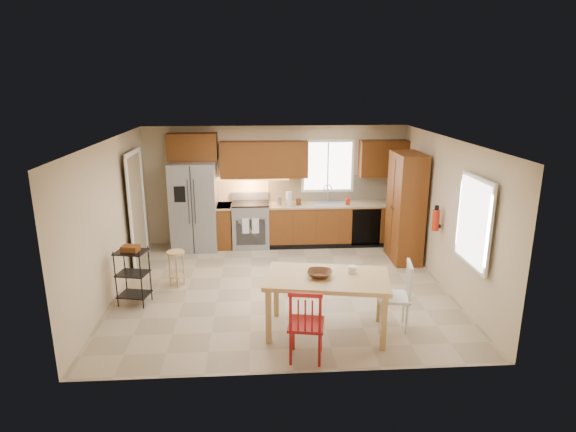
% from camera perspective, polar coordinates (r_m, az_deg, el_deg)
% --- Properties ---
extents(floor, '(5.50, 5.50, 0.00)m').
position_cam_1_polar(floor, '(8.27, -0.64, -8.46)').
color(floor, tan).
rests_on(floor, ground).
extents(ceiling, '(5.50, 5.00, 0.02)m').
position_cam_1_polar(ceiling, '(7.60, -0.70, 9.00)').
color(ceiling, silver).
rests_on(ceiling, ground).
extents(wall_back, '(5.50, 0.02, 2.50)m').
position_cam_1_polar(wall_back, '(10.27, -1.43, 3.70)').
color(wall_back, '#CCB793').
rests_on(wall_back, ground).
extents(wall_front, '(5.50, 0.02, 2.50)m').
position_cam_1_polar(wall_front, '(5.49, 0.75, -7.23)').
color(wall_front, '#CCB793').
rests_on(wall_front, ground).
extents(wall_left, '(0.02, 5.00, 2.50)m').
position_cam_1_polar(wall_left, '(8.18, -20.29, -0.44)').
color(wall_left, '#CCB793').
rests_on(wall_left, ground).
extents(wall_right, '(0.02, 5.00, 2.50)m').
position_cam_1_polar(wall_right, '(8.44, 18.31, 0.24)').
color(wall_right, '#CCB793').
rests_on(wall_right, ground).
extents(refrigerator, '(0.92, 0.75, 1.82)m').
position_cam_1_polar(refrigerator, '(10.06, -11.05, 1.16)').
color(refrigerator, gray).
rests_on(refrigerator, floor).
extents(range_stove, '(0.76, 0.63, 0.92)m').
position_cam_1_polar(range_stove, '(10.15, -4.43, -1.09)').
color(range_stove, gray).
rests_on(range_stove, floor).
extents(base_cabinet_narrow, '(0.30, 0.60, 0.90)m').
position_cam_1_polar(base_cabinet_narrow, '(10.19, -7.52, -1.17)').
color(base_cabinet_narrow, brown).
rests_on(base_cabinet_narrow, floor).
extents(base_cabinet_run, '(2.92, 0.60, 0.90)m').
position_cam_1_polar(base_cabinet_run, '(10.31, 5.86, -0.92)').
color(base_cabinet_run, brown).
rests_on(base_cabinet_run, floor).
extents(dishwasher, '(0.60, 0.02, 0.78)m').
position_cam_1_polar(dishwasher, '(10.14, 9.24, -1.33)').
color(dishwasher, black).
rests_on(dishwasher, floor).
extents(backsplash, '(2.92, 0.03, 0.55)m').
position_cam_1_polar(backsplash, '(10.40, 5.71, 3.36)').
color(backsplash, beige).
rests_on(backsplash, wall_back).
extents(upper_over_fridge, '(1.00, 0.35, 0.55)m').
position_cam_1_polar(upper_over_fridge, '(10.03, -11.27, 8.04)').
color(upper_over_fridge, '#562E0E').
rests_on(upper_over_fridge, wall_back).
extents(upper_left_block, '(1.80, 0.35, 0.75)m').
position_cam_1_polar(upper_left_block, '(9.98, -2.85, 6.69)').
color(upper_left_block, '#562E0E').
rests_on(upper_left_block, wall_back).
extents(upper_right_block, '(1.00, 0.35, 0.75)m').
position_cam_1_polar(upper_right_block, '(10.33, 11.25, 6.72)').
color(upper_right_block, '#562E0E').
rests_on(upper_right_block, wall_back).
extents(window_back, '(1.12, 0.04, 1.12)m').
position_cam_1_polar(window_back, '(10.28, 4.74, 5.93)').
color(window_back, white).
rests_on(window_back, wall_back).
extents(sink, '(0.62, 0.46, 0.16)m').
position_cam_1_polar(sink, '(10.17, 4.86, 1.27)').
color(sink, gray).
rests_on(sink, base_cabinet_run).
extents(undercab_glow, '(1.60, 0.30, 0.01)m').
position_cam_1_polar(undercab_glow, '(10.03, -4.54, 4.41)').
color(undercab_glow, '#FFBF66').
rests_on(undercab_glow, wall_back).
extents(soap_bottle, '(0.09, 0.09, 0.19)m').
position_cam_1_polar(soap_bottle, '(10.10, 7.10, 1.90)').
color(soap_bottle, '#B8250C').
rests_on(soap_bottle, base_cabinet_run).
extents(paper_towel, '(0.12, 0.12, 0.28)m').
position_cam_1_polar(paper_towel, '(9.99, 0.10, 2.12)').
color(paper_towel, silver).
rests_on(paper_towel, base_cabinet_run).
extents(canister_steel, '(0.11, 0.11, 0.18)m').
position_cam_1_polar(canister_steel, '(9.99, -1.05, 1.83)').
color(canister_steel, gray).
rests_on(canister_steel, base_cabinet_run).
extents(canister_wood, '(0.10, 0.10, 0.14)m').
position_cam_1_polar(canister_wood, '(9.99, 1.25, 1.71)').
color(canister_wood, '#4C2814').
rests_on(canister_wood, base_cabinet_run).
extents(pantry, '(0.50, 0.95, 2.10)m').
position_cam_1_polar(pantry, '(9.48, 13.77, 0.97)').
color(pantry, brown).
rests_on(pantry, floor).
extents(fire_extinguisher, '(0.12, 0.12, 0.36)m').
position_cam_1_polar(fire_extinguisher, '(8.57, 17.12, -0.48)').
color(fire_extinguisher, '#B8250C').
rests_on(fire_extinguisher, wall_right).
extents(window_right, '(0.04, 1.02, 1.32)m').
position_cam_1_polar(window_right, '(7.35, 21.20, -0.66)').
color(window_right, white).
rests_on(window_right, wall_right).
extents(doorway, '(0.04, 0.95, 2.10)m').
position_cam_1_polar(doorway, '(9.42, -17.56, 0.59)').
color(doorway, '#8C7A59').
rests_on(doorway, wall_left).
extents(dining_table, '(1.81, 1.22, 0.81)m').
position_cam_1_polar(dining_table, '(6.78, 4.59, -10.44)').
color(dining_table, tan).
rests_on(dining_table, floor).
extents(chair_red, '(0.53, 0.53, 0.98)m').
position_cam_1_polar(chair_red, '(6.13, 2.18, -12.54)').
color(chair_red, maroon).
rests_on(chair_red, floor).
extents(chair_white, '(0.53, 0.53, 0.98)m').
position_cam_1_polar(chair_white, '(6.98, 12.39, -9.22)').
color(chair_white, silver).
rests_on(chair_white, floor).
extents(table_bowl, '(0.39, 0.39, 0.08)m').
position_cam_1_polar(table_bowl, '(6.59, 3.77, -7.23)').
color(table_bowl, '#4C2814').
rests_on(table_bowl, dining_table).
extents(table_jar, '(0.15, 0.15, 0.15)m').
position_cam_1_polar(table_jar, '(6.75, 7.63, -6.49)').
color(table_jar, silver).
rests_on(table_jar, dining_table).
extents(bar_stool, '(0.32, 0.32, 0.62)m').
position_cam_1_polar(bar_stool, '(8.45, -13.07, -6.08)').
color(bar_stool, tan).
rests_on(bar_stool, floor).
extents(utility_cart, '(0.52, 0.44, 0.91)m').
position_cam_1_polar(utility_cart, '(7.92, -17.89, -6.83)').
color(utility_cart, black).
rests_on(utility_cart, floor).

